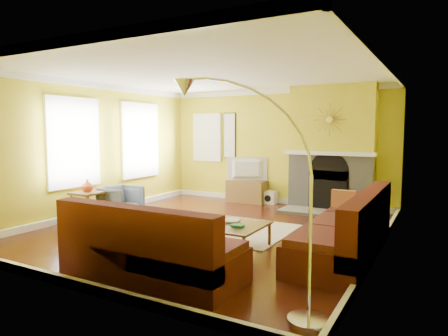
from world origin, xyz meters
The scene contains 27 objects.
floor centered at (0.00, 0.00, -0.01)m, with size 5.50×6.00×0.02m, color #4E1E10.
ceiling centered at (0.00, 0.00, 2.71)m, with size 5.50×6.00×0.02m, color white.
wall_back centered at (0.00, 3.01, 1.35)m, with size 5.50×0.02×2.70m, color gold.
wall_front centered at (0.00, -3.01, 1.35)m, with size 5.50×0.02×2.70m, color gold.
wall_left centered at (-2.76, 0.00, 1.35)m, with size 0.02×6.00×2.70m, color gold.
wall_right centered at (2.76, 0.00, 1.35)m, with size 0.02×6.00×2.70m, color gold.
baseboard centered at (0.00, 0.00, 0.06)m, with size 5.50×6.00×0.12m, color white, non-canonical shape.
crown_molding centered at (0.00, 0.00, 2.64)m, with size 5.50×6.00×0.12m, color white, non-canonical shape.
window_left_near centered at (-2.72, 1.30, 1.50)m, with size 0.06×1.22×1.72m, color white.
window_left_far centered at (-2.72, -0.60, 1.50)m, with size 0.06×1.22×1.72m, color white.
window_back centered at (-1.90, 2.96, 1.55)m, with size 0.82×0.06×1.22m, color white.
wall_art centered at (-1.25, 2.97, 1.60)m, with size 0.34×0.04×1.14m, color white.
fireplace centered at (1.35, 2.80, 1.35)m, with size 1.80×0.40×2.70m, color gray, non-canonical shape.
mantel centered at (1.35, 2.56, 1.25)m, with size 1.92×0.22×0.08m, color white.
hearth centered at (1.35, 2.25, 0.03)m, with size 1.80×0.70×0.06m, color gray.
sunburst centered at (1.35, 2.57, 1.95)m, with size 0.70×0.04×0.70m, color olive, non-canonical shape.
rug centered at (0.09, 0.16, 0.01)m, with size 2.40×1.80×0.02m, color beige.
sectional_sofa centered at (1.09, -0.78, 0.45)m, with size 3.33×3.84×0.90m, color #4E1B19, non-canonical shape.
coffee_table centered at (0.81, -0.84, 0.19)m, with size 0.97×0.97×0.38m, color white, non-canonical shape.
media_console centered at (-0.65, 2.74, 0.26)m, with size 0.96×0.43×0.53m, color brown.
tv centered at (-0.65, 2.74, 0.81)m, with size 0.97×0.13×0.56m, color black.
subwoofer centered at (-0.07, 2.82, 0.15)m, with size 0.30×0.30×0.30m, color white.
armchair centered at (-2.10, -0.01, 0.32)m, with size 0.67×0.69×0.63m, color slate.
side_table centered at (-2.42, -0.56, 0.28)m, with size 0.51×0.51×0.57m, color brown, non-canonical shape.
vase centered at (-2.42, -0.56, 0.69)m, with size 0.23×0.23×0.24m, color #E44C20.
book centered at (0.66, -0.74, 0.40)m, with size 0.22×0.29×0.03m, color white.
arc_lamp centered at (1.89, -2.51, 1.12)m, with size 1.41×0.36×2.24m, color silver, non-canonical shape.
Camera 1 is at (3.50, -5.87, 1.74)m, focal length 32.00 mm.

